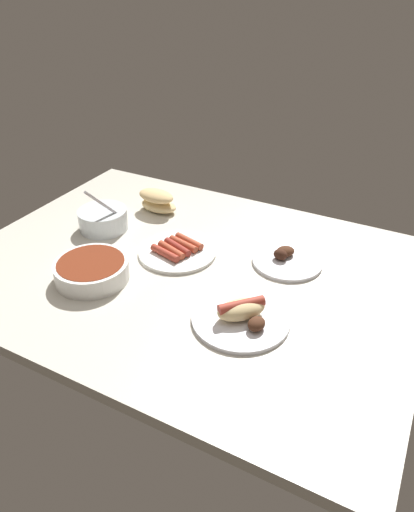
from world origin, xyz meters
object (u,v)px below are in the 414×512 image
object	(u,v)px
plate_hotdog_assembled	(242,315)
bread_stack	(157,201)
bowl_chili	(92,270)
plate_sausages	(178,250)
plate_grilled_meat	(287,260)
bowl_coleslaw	(103,218)

from	to	relation	value
plate_hotdog_assembled	bread_stack	world-z (taller)	bread_stack
plate_hotdog_assembled	bread_stack	size ratio (longest dim) A/B	1.67
bowl_chili	plate_hotdog_assembled	distance (cm)	40.63
plate_sausages	bread_stack	world-z (taller)	bread_stack
plate_grilled_meat	bread_stack	xyz separation A→B (cm)	(-47.24, 9.27, 2.75)
plate_grilled_meat	bread_stack	bearing A→B (deg)	168.89
bread_stack	plate_sausages	bearing A→B (deg)	-45.36
plate_hotdog_assembled	bread_stack	distance (cm)	59.36
plate_grilled_meat	bread_stack	size ratio (longest dim) A/B	1.40
bowl_chili	plate_sausages	bearing A→B (deg)	57.78
plate_sausages	plate_grilled_meat	size ratio (longest dim) A/B	1.15
plate_sausages	bread_stack	distance (cm)	26.99
plate_sausages	bowl_coleslaw	size ratio (longest dim) A/B	1.42
plate_hotdog_assembled	plate_grilled_meat	bearing A→B (deg)	88.29
plate_hotdog_assembled	plate_grilled_meat	size ratio (longest dim) A/B	1.19
plate_sausages	bread_stack	size ratio (longest dim) A/B	1.61
plate_hotdog_assembled	plate_sausages	bearing A→B (deg)	147.06
plate_hotdog_assembled	plate_grilled_meat	distance (cm)	27.71
bowl_chili	bread_stack	size ratio (longest dim) A/B	1.40
bowl_coleslaw	plate_hotdog_assembled	bearing A→B (deg)	-19.71
plate_sausages	plate_hotdog_assembled	size ratio (longest dim) A/B	0.97
plate_sausages	plate_grilled_meat	bearing A→B (deg)	19.12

